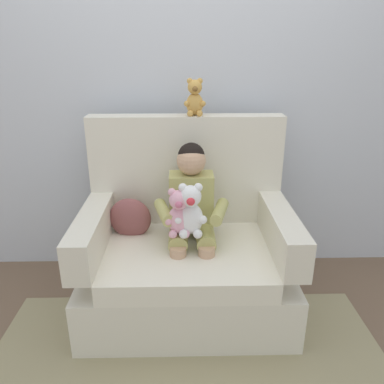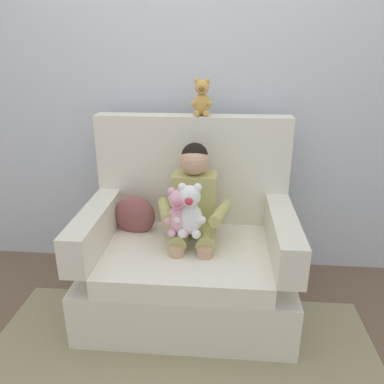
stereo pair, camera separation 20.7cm
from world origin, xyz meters
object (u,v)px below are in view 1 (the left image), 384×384
Objects in this scene: plush_pink at (179,214)px; plush_honey_on_backrest at (195,98)px; armchair at (187,253)px; throw_pillow at (130,218)px; seated_child at (192,207)px; plush_white at (191,211)px.

plush_pink is 0.72m from plush_honey_on_backrest.
plush_pink is at bearing -100.19° from plush_honey_on_backrest.
plush_honey_on_backrest is (0.05, 0.29, 0.90)m from armchair.
plush_pink is 1.06× the size of throw_pillow.
plush_honey_on_backrest reaches higher than seated_child.
throw_pillow is (-0.37, 0.24, -0.15)m from plush_white.
plush_white is 1.17× the size of throw_pillow.
throw_pillow is at bearing -151.98° from plush_honey_on_backrest.
seated_child reaches higher than plush_pink.
armchair reaches higher than plush_pink.
armchair is at bearing 101.58° from plush_white.
plush_white is (0.06, -0.00, 0.01)m from plush_pink.
plush_white is 0.47m from throw_pillow.
armchair is at bearing -163.70° from seated_child.
armchair reaches higher than plush_white.
plush_pink is (-0.04, -0.14, 0.33)m from armchair.
plush_honey_on_backrest is at bearing 79.39° from armchair.
armchair reaches higher than seated_child.
armchair is 4.42× the size of plush_pink.
plush_honey_on_backrest is 0.86× the size of throw_pillow.
plush_white reaches higher than plush_pink.
plush_honey_on_backrest reaches higher than armchair.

